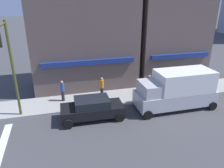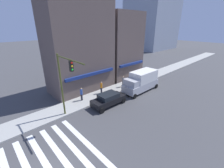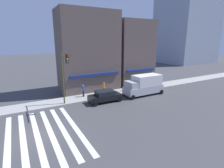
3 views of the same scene
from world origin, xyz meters
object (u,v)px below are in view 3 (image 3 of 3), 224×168
(traffic_signal, at_px, (64,70))
(box_truck_silver, at_px, (144,85))
(pedestrian_orange_vest, at_px, (104,88))
(pedestrian_grey_coat, at_px, (128,85))
(pedestrian_blue_shirt, at_px, (83,90))
(sedan_black, at_px, (105,96))

(traffic_signal, distance_m, box_truck_silver, 12.07)
(pedestrian_orange_vest, bearing_deg, pedestrian_grey_coat, -117.32)
(traffic_signal, xyz_separation_m, box_truck_silver, (11.65, -0.65, -3.08))
(traffic_signal, height_order, pedestrian_blue_shirt, traffic_signal)
(traffic_signal, distance_m, sedan_black, 6.36)
(box_truck_silver, xyz_separation_m, pedestrian_grey_coat, (-1.11, 2.68, -0.51))
(pedestrian_grey_coat, bearing_deg, sedan_black, 40.87)
(pedestrian_orange_vest, height_order, pedestrian_grey_coat, same)
(traffic_signal, height_order, box_truck_silver, traffic_signal)
(sedan_black, bearing_deg, pedestrian_grey_coat, 27.69)
(pedestrian_grey_coat, bearing_deg, pedestrian_blue_shirt, 10.95)
(pedestrian_orange_vest, bearing_deg, sedan_black, 134.85)
(traffic_signal, relative_size, pedestrian_grey_coat, 3.89)
(box_truck_silver, relative_size, pedestrian_orange_vest, 3.51)
(pedestrian_grey_coat, distance_m, pedestrian_blue_shirt, 7.41)
(pedestrian_orange_vest, distance_m, pedestrian_blue_shirt, 3.29)
(box_truck_silver, height_order, pedestrian_grey_coat, box_truck_silver)
(sedan_black, distance_m, pedestrian_grey_coat, 6.13)
(pedestrian_orange_vest, bearing_deg, pedestrian_blue_shirt, 67.82)
(traffic_signal, xyz_separation_m, pedestrian_orange_vest, (6.43, 2.48, -3.59))
(box_truck_silver, bearing_deg, pedestrian_blue_shirt, 159.22)
(box_truck_silver, height_order, pedestrian_orange_vest, box_truck_silver)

